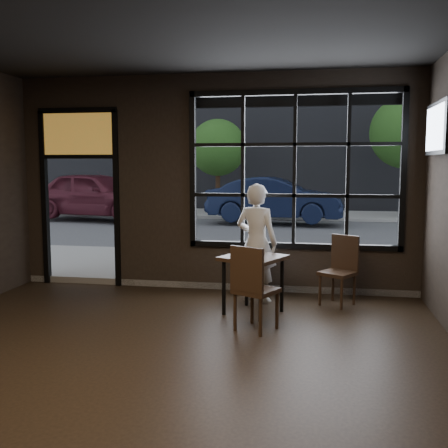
% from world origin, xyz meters
% --- Properties ---
extents(floor, '(6.00, 7.00, 0.02)m').
position_xyz_m(floor, '(0.00, 0.00, -0.01)').
color(floor, black).
rests_on(floor, ground).
extents(window_frame, '(3.06, 0.12, 2.28)m').
position_xyz_m(window_frame, '(1.20, 3.50, 1.80)').
color(window_frame, black).
rests_on(window_frame, ground).
extents(stained_transom, '(1.20, 0.06, 0.70)m').
position_xyz_m(stained_transom, '(-2.10, 3.50, 2.35)').
color(stained_transom, orange).
rests_on(stained_transom, ground).
extents(street_asphalt, '(60.00, 41.00, 0.04)m').
position_xyz_m(street_asphalt, '(0.00, 24.00, -0.02)').
color(street_asphalt, '#545456').
rests_on(street_asphalt, ground).
extents(building_across, '(28.00, 12.00, 15.00)m').
position_xyz_m(building_across, '(0.00, 23.00, 7.50)').
color(building_across, '#5B5956').
rests_on(building_across, ground).
extents(cafe_table, '(0.91, 0.91, 0.74)m').
position_xyz_m(cafe_table, '(0.75, 2.33, 0.37)').
color(cafe_table, black).
rests_on(cafe_table, floor).
extents(chair_near, '(0.57, 0.57, 0.98)m').
position_xyz_m(chair_near, '(0.87, 1.67, 0.49)').
color(chair_near, black).
rests_on(chair_near, floor).
extents(chair_window, '(0.56, 0.56, 0.93)m').
position_xyz_m(chair_window, '(1.82, 2.91, 0.47)').
color(chair_window, black).
rests_on(chair_window, floor).
extents(man, '(0.68, 0.54, 1.63)m').
position_xyz_m(man, '(0.72, 2.95, 0.81)').
color(man, silver).
rests_on(man, floor).
extents(hotdog, '(0.21, 0.17, 0.06)m').
position_xyz_m(hotdog, '(0.73, 2.46, 0.77)').
color(hotdog, tan).
rests_on(hotdog, cafe_table).
extents(cup, '(0.15, 0.15, 0.10)m').
position_xyz_m(cup, '(0.54, 2.22, 0.79)').
color(cup, silver).
rests_on(cup, cafe_table).
extents(tv, '(0.12, 1.06, 0.62)m').
position_xyz_m(tv, '(2.93, 2.50, 2.31)').
color(tv, black).
rests_on(tv, wall_right).
extents(navy_car, '(4.27, 1.68, 1.38)m').
position_xyz_m(navy_car, '(0.24, 12.24, 0.79)').
color(navy_car, black).
rests_on(navy_car, street_asphalt).
extents(maroon_car, '(4.80, 2.62, 1.55)m').
position_xyz_m(maroon_car, '(-5.74, 12.33, 0.87)').
color(maroon_car, '#511925').
rests_on(maroon_car, street_asphalt).
extents(tree_left, '(2.05, 2.05, 3.51)m').
position_xyz_m(tree_left, '(-2.04, 14.71, 2.47)').
color(tree_left, '#332114').
rests_on(tree_left, street_asphalt).
extents(tree_right, '(2.44, 2.44, 4.16)m').
position_xyz_m(tree_right, '(4.46, 14.54, 2.93)').
color(tree_right, '#332114').
rests_on(tree_right, street_asphalt).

